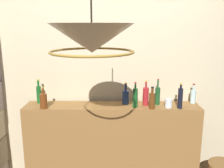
{
  "coord_description": "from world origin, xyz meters",
  "views": [
    {
      "loc": [
        0.02,
        -1.78,
        1.96
      ],
      "look_at": [
        0.0,
        0.81,
        1.36
      ],
      "focal_mm": 40.55,
      "sensor_mm": 36.0,
      "label": 1
    }
  ],
  "objects": [
    {
      "name": "panelled_rear_partition",
      "position": [
        0.0,
        1.1,
        1.44
      ],
      "size": [
        3.29,
        0.15,
        2.74
      ],
      "color": "beige",
      "rests_on": "ground"
    },
    {
      "name": "liquor_bottle_port",
      "position": [
        0.5,
        0.89,
        1.21
      ],
      "size": [
        0.05,
        0.05,
        0.29
      ],
      "color": "#1B4A23",
      "rests_on": "bar_shelf_unit"
    },
    {
      "name": "liquor_bottle_mezcal",
      "position": [
        0.25,
        0.79,
        1.22
      ],
      "size": [
        0.05,
        0.05,
        0.27
      ],
      "color": "#195023",
      "rests_on": "bar_shelf_unit"
    },
    {
      "name": "liquor_bottle_rum",
      "position": [
        0.71,
        0.76,
        1.22
      ],
      "size": [
        0.05,
        0.05,
        0.27
      ],
      "color": "black",
      "rests_on": "bar_shelf_unit"
    },
    {
      "name": "liquor_bottle_brandy",
      "position": [
        0.15,
        0.91,
        1.19
      ],
      "size": [
        0.07,
        0.07,
        0.24
      ],
      "color": "navy",
      "rests_on": "bar_shelf_unit"
    },
    {
      "name": "pendant_lamp",
      "position": [
        -0.12,
        -0.12,
        1.87
      ],
      "size": [
        0.56,
        0.56,
        0.54
      ],
      "color": "#EFE5C6"
    },
    {
      "name": "liquor_bottle_vermouth",
      "position": [
        0.42,
        0.74,
        1.2
      ],
      "size": [
        0.06,
        0.06,
        0.24
      ],
      "color": "#5F3414",
      "rests_on": "bar_shelf_unit"
    },
    {
      "name": "bar_shelf_unit",
      "position": [
        0.0,
        0.86,
        0.55
      ],
      "size": [
        1.91,
        0.32,
        1.11
      ],
      "primitive_type": "cube",
      "color": "olive",
      "rests_on": "ground"
    },
    {
      "name": "liquor_bottle_vodka",
      "position": [
        0.91,
        0.95,
        1.19
      ],
      "size": [
        0.06,
        0.06,
        0.22
      ],
      "color": "silver",
      "rests_on": "bar_shelf_unit"
    },
    {
      "name": "liquor_bottle_scotch",
      "position": [
        -0.72,
        0.75,
        1.19
      ],
      "size": [
        0.08,
        0.08,
        0.23
      ],
      "color": "brown",
      "rests_on": "bar_shelf_unit"
    },
    {
      "name": "liquor_bottle_rye",
      "position": [
        0.37,
        0.87,
        1.21
      ],
      "size": [
        0.06,
        0.06,
        0.27
      ],
      "color": "#A82126",
      "rests_on": "bar_shelf_unit"
    },
    {
      "name": "liquor_bottle_whiskey",
      "position": [
        -0.82,
        0.93,
        1.21
      ],
      "size": [
        0.05,
        0.05,
        0.27
      ],
      "color": "#175720",
      "rests_on": "bar_shelf_unit"
    },
    {
      "name": "glass_tumbler_rocks",
      "position": [
        0.6,
        0.79,
        1.15
      ],
      "size": [
        0.08,
        0.08,
        0.09
      ],
      "color": "silver",
      "rests_on": "bar_shelf_unit"
    }
  ]
}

